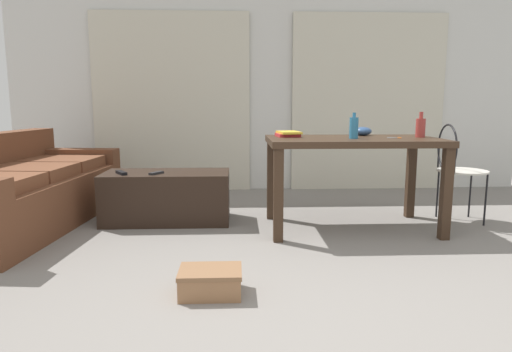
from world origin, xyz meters
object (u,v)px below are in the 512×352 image
Objects in this scene: craft_table at (352,150)px; couch at (19,191)px; scissors at (396,138)px; book_stack at (288,134)px; coffee_table at (167,197)px; bottle_far at (421,127)px; wire_chair at (455,162)px; tv_remote_secondary at (156,173)px; shoebox at (210,282)px; bowl at (363,131)px; bottle_near at (354,128)px; tv_remote_primary at (121,173)px.

couch is at bearing 176.14° from craft_table.
couch is 19.10× the size of scissors.
book_stack is at bearing -0.65° from couch.
bottle_far reaches higher than coffee_table.
couch is 2.56× the size of wire_chair.
tv_remote_secondary is (-1.10, 0.02, -0.32)m from book_stack.
coffee_table is 1.97m from scissors.
craft_table is at bearing -10.66° from coffee_table.
scissors is 0.79× the size of tv_remote_secondary.
coffee_table is 3.20× the size of shoebox.
bowl is 0.66m from book_stack.
book_stack is at bearing 152.91° from bottle_near.
coffee_table is 5.32× the size of bottle_near.
craft_table is 9.39× the size of tv_remote_secondary.
book_stack is (1.03, -0.13, 0.55)m from coffee_table.
shoebox is at bearing -129.01° from bowl.
couch is 2.22m from shoebox.
tv_remote_primary is (-1.88, 0.28, -0.38)m from bottle_near.
couch is 3.35m from bottle_far.
coffee_table is 2.20m from bottle_far.
couch is 2.77m from craft_table.
bowl is (0.17, 0.35, -0.05)m from bottle_near.
bottle_near is (-0.96, -0.27, 0.31)m from wire_chair.
wire_chair is 2.53× the size of shoebox.
bowl is at bearing 8.52° from book_stack.
couch is 3.12m from scissors.
book_stack reaches higher than shoebox.
book_stack is at bearing -32.95° from tv_remote_primary.
bottle_near is at bearing -116.26° from bowl.
tv_remote_primary is (-2.84, 0.01, -0.07)m from wire_chair.
couch is 1.15m from tv_remote_secondary.
wire_chair is 0.51m from bottle_far.
bottle_near is 1.76m from shoebox.
scissors is at bearing -158.98° from wire_chair.
craft_table is 1.92m from tv_remote_primary.
wire_chair reaches higher than couch.
tv_remote_primary is (-2.46, 0.16, -0.38)m from bottle_far.
craft_table is 0.59m from bottle_far.
scissors is (0.84, -0.21, -0.02)m from book_stack.
scissors is 2.26m from tv_remote_primary.
tv_remote_primary is at bearing 179.82° from wire_chair.
couch is at bearing 179.35° from book_stack.
scissors is (1.87, -0.34, 0.53)m from coffee_table.
bowl is 0.44× the size of shoebox.
tv_remote_secondary is (-2.16, 0.15, -0.38)m from bottle_far.
bottle_near reaches higher than coffee_table.
tv_remote_secondary is (-0.07, -0.11, 0.23)m from coffee_table.
craft_table is (2.74, -0.19, 0.35)m from couch.
tv_remote_primary is at bearing 174.25° from craft_table.
tv_remote_secondary is at bearing -179.93° from wire_chair.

